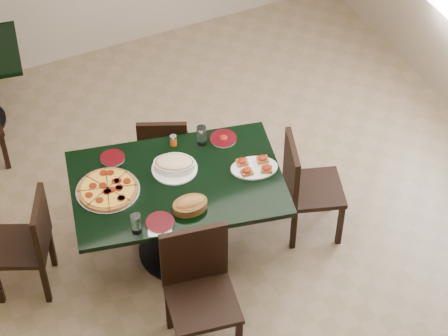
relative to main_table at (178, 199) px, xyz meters
name	(u,v)px	position (x,y,z in m)	size (l,w,h in m)	color
floor	(226,244)	(0.34, -0.09, -0.57)	(5.50, 5.50, 0.00)	brown
main_table	(178,199)	(0.00, 0.00, 0.00)	(1.64, 1.23, 0.75)	black
chair_far	(164,150)	(0.14, 0.63, -0.12)	(0.50, 0.50, 0.81)	black
chair_near	(199,285)	(-0.16, -0.75, -0.03)	(0.52, 0.52, 0.96)	black
chair_right	(304,184)	(0.93, -0.18, -0.07)	(0.52, 0.52, 0.89)	black
chair_left	(30,240)	(-1.06, 0.15, -0.10)	(0.52, 0.52, 0.85)	black
pepperoni_pizza	(108,189)	(-0.47, 0.11, 0.20)	(0.45, 0.45, 0.04)	#B1B2B8
lasagna_casserole	(174,165)	(0.03, 0.12, 0.23)	(0.35, 0.33, 0.09)	white
bread_basket	(190,205)	(-0.02, -0.28, 0.22)	(0.25, 0.17, 0.10)	brown
bruschetta_platter	(254,166)	(0.55, -0.11, 0.21)	(0.39, 0.32, 0.05)	white
side_plate_near	(160,222)	(-0.25, -0.32, 0.19)	(0.19, 0.19, 0.02)	white
side_plate_far_r	(223,138)	(0.48, 0.26, 0.19)	(0.20, 0.20, 0.03)	white
side_plate_far_l	(113,158)	(-0.33, 0.40, 0.19)	(0.18, 0.18, 0.02)	white
napkin_setting	(160,227)	(-0.27, -0.35, 0.18)	(0.20, 0.20, 0.01)	white
water_glass_a	(201,135)	(0.32, 0.29, 0.26)	(0.07, 0.07, 0.16)	silver
water_glass_b	(136,224)	(-0.42, -0.32, 0.26)	(0.07, 0.07, 0.15)	silver
pepper_shaker	(173,140)	(0.12, 0.36, 0.23)	(0.05, 0.05, 0.09)	#C05014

